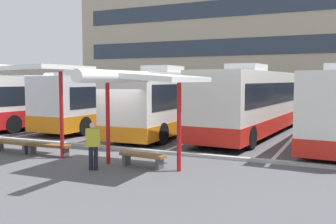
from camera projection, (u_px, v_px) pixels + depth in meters
ground_plane at (108, 151)px, 15.69m from camera, size 160.00×160.00×0.00m
terminal_building at (268, 17)px, 45.86m from camera, size 44.13×13.66×23.44m
coach_bus_0 at (48, 101)px, 24.31m from camera, size 3.66×10.61×3.44m
coach_bus_1 at (110, 101)px, 23.81m from camera, size 2.84×11.25×3.44m
coach_bus_2 at (174, 102)px, 21.06m from camera, size 2.66×11.33×3.59m
coach_bus_3 at (255, 102)px, 20.31m from camera, size 3.48×12.37×3.65m
lane_stripe_0 at (31, 122)px, 26.20m from camera, size 0.16×14.00×0.01m
lane_stripe_1 at (82, 125)px, 24.41m from camera, size 0.16×14.00×0.01m
lane_stripe_2 at (141, 129)px, 22.62m from camera, size 0.16×14.00×0.01m
lane_stripe_3 at (210, 133)px, 20.84m from camera, size 0.16×14.00×0.01m
lane_stripe_4 at (292, 138)px, 19.05m from camera, size 0.16×14.00×0.01m
waiting_shelter_0 at (20, 72)px, 14.42m from camera, size 4.35×5.04×3.42m
bench_0 at (13, 144)px, 15.35m from camera, size 1.79×0.44×0.45m
bench_1 at (48, 147)px, 14.64m from camera, size 1.87×0.51×0.45m
waiting_shelter_1 at (137, 78)px, 12.26m from camera, size 3.66×5.01×3.21m
bench_2 at (143, 157)px, 12.76m from camera, size 1.65×0.56×0.45m
platform_kerb at (113, 148)px, 16.04m from camera, size 44.00×0.24×0.12m
waiting_passenger_0 at (93, 143)px, 12.28m from camera, size 0.49×0.41×1.54m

